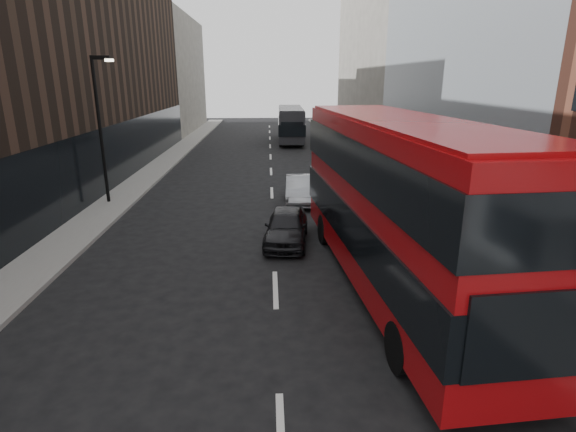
{
  "coord_description": "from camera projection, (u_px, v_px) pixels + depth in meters",
  "views": [
    {
      "loc": [
        -0.15,
        -4.37,
        6.13
      ],
      "look_at": [
        0.36,
        7.42,
        2.5
      ],
      "focal_mm": 28.0,
      "sensor_mm": 36.0,
      "label": 1
    }
  ],
  "objects": [
    {
      "name": "building_left_far",
      "position": [
        172.0,
        75.0,
        53.26
      ],
      "size": [
        5.0,
        20.0,
        13.0
      ],
      "primitive_type": "cube",
      "color": "#625E56",
      "rests_on": "ground"
    },
    {
      "name": "sidewalk_right",
      "position": [
        383.0,
        172.0,
        30.15
      ],
      "size": [
        3.0,
        80.0,
        0.15
      ],
      "primitive_type": "cube",
      "color": "slate",
      "rests_on": "ground"
    },
    {
      "name": "red_bus",
      "position": [
        398.0,
        198.0,
        12.97
      ],
      "size": [
        4.0,
        12.8,
        5.09
      ],
      "rotation": [
        0.0,
        0.0,
        0.08
      ],
      "color": "#98090C",
      "rests_on": "ground"
    },
    {
      "name": "car_b",
      "position": [
        300.0,
        189.0,
        23.11
      ],
      "size": [
        1.64,
        4.11,
        1.33
      ],
      "primitive_type": "imported",
      "rotation": [
        0.0,
        0.0,
        -0.06
      ],
      "color": "gray",
      "rests_on": "ground"
    },
    {
      "name": "street_lamp",
      "position": [
        101.0,
        121.0,
        21.6
      ],
      "size": [
        1.06,
        0.22,
        7.0
      ],
      "color": "black",
      "rests_on": "sidewalk_left"
    },
    {
      "name": "building_modern_block",
      "position": [
        487.0,
        3.0,
        23.61
      ],
      "size": [
        5.03,
        22.0,
        20.0
      ],
      "color": "gray",
      "rests_on": "ground"
    },
    {
      "name": "grey_bus",
      "position": [
        291.0,
        124.0,
        44.83
      ],
      "size": [
        2.7,
        10.49,
        3.37
      ],
      "rotation": [
        0.0,
        0.0,
        -0.02
      ],
      "color": "black",
      "rests_on": "ground"
    },
    {
      "name": "building_left_mid",
      "position": [
        109.0,
        66.0,
        32.1
      ],
      "size": [
        5.0,
        24.0,
        14.0
      ],
      "primitive_type": "cube",
      "color": "black",
      "rests_on": "ground"
    },
    {
      "name": "sidewalk_left",
      "position": [
        150.0,
        174.0,
        29.5
      ],
      "size": [
        2.0,
        80.0,
        0.15
      ],
      "primitive_type": "cube",
      "color": "slate",
      "rests_on": "ground"
    },
    {
      "name": "building_victorian",
      "position": [
        380.0,
        42.0,
        45.64
      ],
      "size": [
        6.5,
        24.0,
        21.0
      ],
      "color": "#625E56",
      "rests_on": "ground"
    },
    {
      "name": "car_c",
      "position": [
        329.0,
        154.0,
        33.85
      ],
      "size": [
        1.81,
        4.35,
        1.26
      ],
      "primitive_type": "imported",
      "rotation": [
        0.0,
        0.0,
        -0.01
      ],
      "color": "black",
      "rests_on": "ground"
    },
    {
      "name": "car_a",
      "position": [
        286.0,
        226.0,
        17.32
      ],
      "size": [
        2.01,
        4.07,
        1.33
      ],
      "primitive_type": "imported",
      "rotation": [
        0.0,
        0.0,
        -0.11
      ],
      "color": "black",
      "rests_on": "ground"
    }
  ]
}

